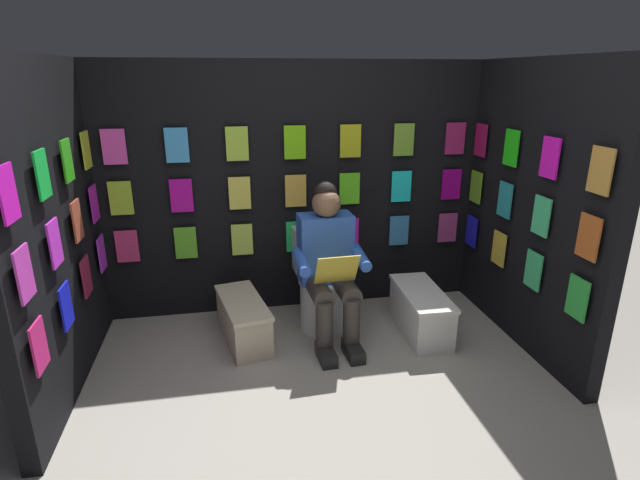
# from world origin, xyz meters

# --- Properties ---
(ground_plane) EXTENTS (30.00, 30.00, 0.00)m
(ground_plane) POSITION_xyz_m (0.00, 0.00, 0.00)
(ground_plane) COLOR #9E998E
(display_wall_back) EXTENTS (3.17, 0.14, 2.04)m
(display_wall_back) POSITION_xyz_m (0.00, -1.75, 1.02)
(display_wall_back) COLOR black
(display_wall_back) RESTS_ON ground
(display_wall_left) EXTENTS (0.14, 1.70, 2.04)m
(display_wall_left) POSITION_xyz_m (-1.59, -0.85, 1.02)
(display_wall_left) COLOR black
(display_wall_left) RESTS_ON ground
(display_wall_right) EXTENTS (0.14, 1.70, 2.04)m
(display_wall_right) POSITION_xyz_m (1.59, -0.85, 1.02)
(display_wall_right) COLOR black
(display_wall_right) RESTS_ON ground
(toilet) EXTENTS (0.41, 0.56, 0.77)m
(toilet) POSITION_xyz_m (-0.15, -1.33, 0.33)
(toilet) COLOR white
(toilet) RESTS_ON ground
(person_reading) EXTENTS (0.54, 0.70, 1.19)m
(person_reading) POSITION_xyz_m (-0.16, -1.11, 0.60)
(person_reading) COLOR blue
(person_reading) RESTS_ON ground
(comic_longbox_near) EXTENTS (0.42, 0.75, 0.33)m
(comic_longbox_near) POSITION_xyz_m (0.48, -1.17, 0.17)
(comic_longbox_near) COLOR beige
(comic_longbox_near) RESTS_ON ground
(comic_longbox_far) EXTENTS (0.33, 0.74, 0.35)m
(comic_longbox_far) POSITION_xyz_m (-0.88, -1.04, 0.18)
(comic_longbox_far) COLOR white
(comic_longbox_far) RESTS_ON ground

